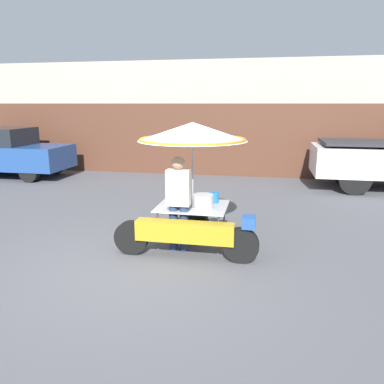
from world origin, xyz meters
TOP-DOWN VIEW (x-y plane):
  - ground_plane at (0.00, 0.00)m, footprint 36.00×36.00m
  - shopfront_building at (0.00, 8.56)m, footprint 28.00×2.06m
  - vendor_motorcycle_cart at (0.59, 1.02)m, footprint 2.33×1.81m
  - vendor_person at (0.42, 0.75)m, footprint 0.38×0.22m
  - parked_car at (-6.78, 6.01)m, footprint 4.21×1.73m

SIDE VIEW (x-z plane):
  - ground_plane at x=0.00m, z-range 0.00..0.00m
  - parked_car at x=-6.78m, z-range 0.01..1.63m
  - vendor_person at x=0.42m, z-range 0.09..1.68m
  - vendor_motorcycle_cart at x=0.59m, z-range 0.55..2.65m
  - shopfront_building at x=0.00m, z-range -0.01..3.79m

